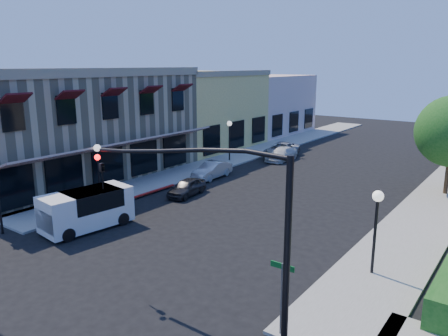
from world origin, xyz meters
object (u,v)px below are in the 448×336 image
Objects in this scene: lamppost_left_far at (229,130)px; parked_car_d at (281,150)px; street_name_sign at (282,287)px; lamppost_right_near at (377,211)px; parked_car_b at (212,170)px; signal_mast_arm at (225,209)px; lamppost_left_near at (98,158)px; white_van at (86,207)px; parked_car_c at (282,154)px; parked_car_a at (187,187)px.

lamppost_left_far reaches higher than parked_car_d.
lamppost_left_far reaches higher than street_name_sign.
lamppost_right_near is 17.11m from parked_car_b.
parked_car_b is (-12.06, 15.01, -3.48)m from signal_mast_arm.
lamppost_left_near is 5.14m from white_van.
signal_mast_arm is 26.11m from parked_car_c.
white_van is at bearing -165.41° from lamppost_right_near.
signal_mast_arm is at bearing -156.80° from street_name_sign.
street_name_sign is 0.70× the size of lamppost_left_near.
signal_mast_arm is at bearing -15.08° from white_van.
signal_mast_arm is 11.75m from white_van.
lamppost_right_near is 0.75× the size of white_van.
signal_mast_arm is 25.07m from lamppost_left_far.
street_name_sign is 0.67× the size of parked_car_b.
parked_car_a is at bearing 163.26° from lamppost_right_near.
lamppost_right_near is (17.00, 0.00, 0.00)m from lamppost_left_near.
signal_mast_arm is at bearing -112.12° from lamppost_right_near.
lamppost_left_near reaches higher than street_name_sign.
parked_car_c is (3.54, 3.00, -2.16)m from lamppost_left_far.
white_van is at bearing -46.43° from lamppost_left_near.
street_name_sign is at bearing -46.01° from parked_car_a.
white_van is 21.81m from parked_car_d.
signal_mast_arm is 27.52m from parked_car_d.
street_name_sign is 0.63× the size of parked_car_c.
street_name_sign is at bearing -10.12° from white_van.
parked_car_d reaches higher than parked_car_b.
parked_car_c is at bearing 114.71° from signal_mast_arm.
signal_mast_arm is 15.38m from parked_car_a.
lamppost_left_far is at bearing 110.79° from parked_car_b.
lamppost_left_far is at bearing 90.00° from lamppost_left_near.
lamppost_left_far reaches higher than white_van.
lamppost_left_far is 0.75× the size of white_van.
parked_car_c is (-0.16, 13.00, 0.02)m from parked_car_a.
lamppost_right_near reaches higher than street_name_sign.
lamppost_left_far is at bearing 102.84° from parked_car_a.
white_van is 12.11m from parked_car_b.
parked_car_a is 0.87× the size of parked_car_b.
lamppost_left_far is 1.10× the size of parked_car_a.
signal_mast_arm is 2.16× the size of parked_car_b.
signal_mast_arm reaches higher than parked_car_d.
lamppost_right_near is at bearing -39.47° from lamppost_left_far.
signal_mast_arm is at bearing -71.86° from parked_car_d.
parked_car_b is (2.30, -5.50, -2.12)m from lamppost_left_far.
parked_car_b is (2.30, 8.50, -2.12)m from lamppost_left_near.
parked_car_b is at bearing 128.78° from signal_mast_arm.
street_name_sign is at bearing -61.86° from parked_car_c.
parked_car_d is (2.84, 4.26, -2.07)m from lamppost_left_far.
signal_mast_arm is 2.24× the size of lamppost_right_near.
street_name_sign reaches higher than parked_car_d.
parked_car_c is 0.83× the size of parked_car_d.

